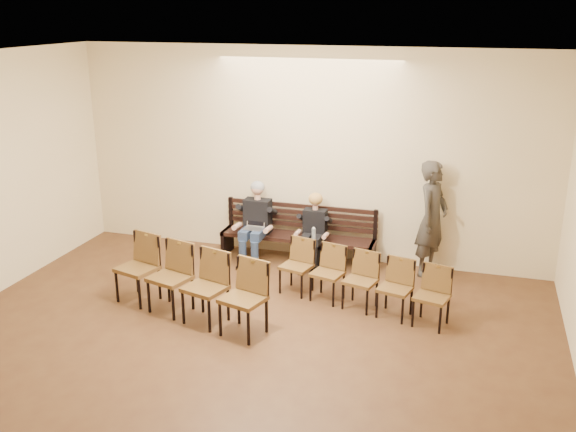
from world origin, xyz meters
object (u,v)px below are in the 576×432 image
Objects in this scene: passerby at (433,210)px; chair_row_back at (187,283)px; bag at (330,255)px; seated_man at (256,222)px; water_bottle at (314,240)px; chair_row_front at (360,281)px; seated_woman at (313,235)px; bench at (297,248)px; laptop at (253,230)px.

chair_row_back is at bearing 148.75° from passerby.
bag is 0.18× the size of chair_row_back.
seated_man reaches higher than chair_row_back.
water_bottle is 0.10× the size of passerby.
chair_row_front is at bearing 171.21° from passerby.
seated_man reaches higher than bag.
seated_woman reaches higher than chair_row_front.
seated_woman is (0.31, -0.12, 0.31)m from bench.
chair_row_back is (-0.19, -2.26, -0.16)m from seated_man.
water_bottle is 1.40m from chair_row_front.
seated_man is at bearing 113.88° from passerby.
water_bottle is 2.33m from chair_row_back.
laptop is at bearing 100.22° from chair_row_back.
seated_woman is at bearing 116.24° from passerby.
laptop reaches higher than water_bottle.
seated_woman is at bearing 0.00° from seated_man.
bench is at bearing 132.65° from water_bottle.
water_bottle is at bearing -110.55° from bag.
seated_woman is at bearing 5.19° from laptop.
bag is (0.25, 0.14, -0.38)m from seated_woman.
laptop is 1.46× the size of water_bottle.
bench is 0.56m from bag.
chair_row_front is 2.40m from chair_row_back.
laptop is 0.13× the size of chair_row_back.
chair_row_back reaches higher than bag.
bag is 1.67m from chair_row_front.
seated_woman is 0.45× the size of chair_row_back.
passerby is at bearing 4.42° from seated_man.
water_bottle is 0.09× the size of chair_row_front.
chair_row_front is at bearing 38.75° from chair_row_back.
water_bottle is (1.06, -0.15, -0.01)m from laptop.
seated_man is 2.28m from chair_row_back.
chair_row_back is (-1.43, -2.40, 0.34)m from bag.
seated_man is at bearing 180.00° from seated_woman.
passerby is at bearing 16.36° from water_bottle.
chair_row_front is (1.03, -1.32, -0.13)m from seated_woman.
chair_row_back is (-0.20, -2.11, -0.07)m from laptop.
seated_man reaches higher than bench.
chair_row_front is (0.78, -1.46, 0.25)m from bag.
bench is 0.66m from water_bottle.
seated_woman reaches higher than laptop.
seated_woman is 1.67m from chair_row_front.
seated_woman is at bearing 77.99° from chair_row_back.
laptop reaches higher than bag.
bench is 12.20× the size of water_bottle.
chair_row_back is at bearing -94.77° from seated_man.
seated_man is 2.42m from chair_row_front.
chair_row_back is (-2.21, -0.94, 0.09)m from chair_row_front.
chair_row_front is at bearing -33.59° from laptop.
passerby is (2.85, 0.22, 0.41)m from seated_man.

